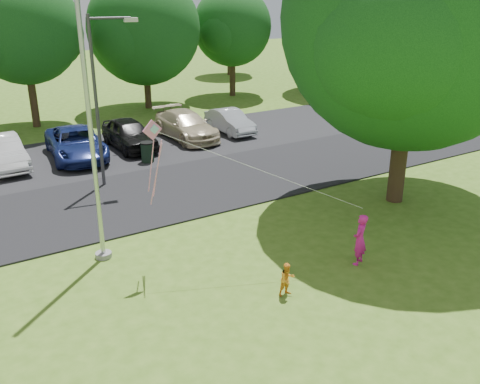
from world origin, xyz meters
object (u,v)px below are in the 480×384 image
flagpole (90,125)px  child_yellow (287,279)px  street_lamp (102,87)px  kite (159,147)px  trash_can (147,152)px  big_tree (414,24)px  woman (360,240)px

flagpole → child_yellow: size_ratio=10.52×
flagpole → street_lamp: size_ratio=1.47×
kite → child_yellow: bearing=-59.9°
street_lamp → child_yellow: size_ratio=7.18×
trash_can → big_tree: 12.88m
trash_can → kite: size_ratio=0.19×
street_lamp → big_tree: bearing=-30.7°
street_lamp → kite: 7.59m
street_lamp → big_tree: 11.79m
big_tree → woman: big_tree is taller
big_tree → woman: (-4.65, -2.91, -5.77)m
flagpole → big_tree: bearing=-7.7°
flagpole → kite: (1.41, -1.47, -0.49)m
child_yellow → kite: 5.01m
street_lamp → woman: 11.70m
woman → child_yellow: (-2.86, -0.28, -0.32)m
trash_can → street_lamp: bearing=-141.9°
trash_can → kite: 10.54m
street_lamp → trash_can: bearing=48.4°
street_lamp → child_yellow: bearing=-73.4°
big_tree → kite: big_tree is taller
street_lamp → kite: size_ratio=1.26×
big_tree → flagpole: bearing=172.3°
big_tree → child_yellow: 10.19m
flagpole → kite: size_ratio=1.85×
big_tree → woman: 7.96m
woman → flagpole: bearing=-61.6°
child_yellow → kite: (-2.11, 3.23, 3.20)m
street_lamp → flagpole: bearing=-100.8°
big_tree → kite: 10.05m
flagpole → child_yellow: flagpole is taller
flagpole → child_yellow: 6.93m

